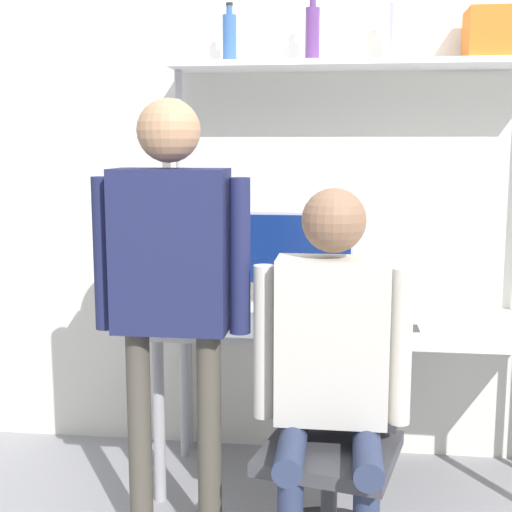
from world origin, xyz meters
name	(u,v)px	position (x,y,z in m)	size (l,w,h in m)	color
wall_back	(357,179)	(0.00, 0.72, 1.35)	(8.00, 0.06, 2.70)	silver
desk	(355,338)	(0.00, 0.35, 0.67)	(1.76, 0.67, 0.75)	silver
shelf_unit	(359,123)	(0.00, 0.52, 1.61)	(1.67, 0.31, 1.87)	white
monitor	(284,253)	(-0.33, 0.57, 1.01)	(0.64, 0.17, 0.45)	#B7B7BC
laptop	(353,315)	(-0.01, 0.23, 0.81)	(0.33, 0.22, 0.21)	silver
cell_phone	(411,329)	(0.23, 0.22, 0.75)	(0.07, 0.15, 0.01)	silver
office_chair	(332,486)	(-0.08, -0.24, 0.27)	(0.56, 0.56, 0.89)	black
person_seated	(331,350)	(-0.09, -0.29, 0.80)	(0.56, 0.47, 1.37)	#2D3856
person_standing	(171,267)	(-0.68, -0.22, 1.07)	(0.58, 0.23, 1.68)	#4C473D
bottle_blue	(230,38)	(-0.58, 0.52, 1.98)	(0.06, 0.06, 0.26)	#335999
bottle_purple	(312,33)	(-0.21, 0.52, 1.99)	(0.06, 0.06, 0.29)	#593372
bottle_clear	(398,31)	(0.16, 0.52, 2.00)	(0.08, 0.08, 0.30)	silver
storage_box	(495,34)	(0.57, 0.52, 1.98)	(0.25, 0.22, 0.21)	#D1661E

